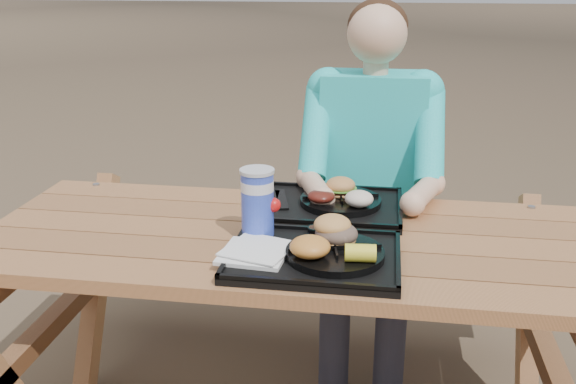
# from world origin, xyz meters

# --- Properties ---
(picnic_table) EXTENTS (1.80, 1.49, 0.75)m
(picnic_table) POSITION_xyz_m (0.00, 0.00, 0.38)
(picnic_table) COLOR #999999
(picnic_table) RESTS_ON ground
(tray_near) EXTENTS (0.45, 0.35, 0.02)m
(tray_near) POSITION_xyz_m (0.10, -0.18, 0.76)
(tray_near) COLOR black
(tray_near) RESTS_ON picnic_table
(tray_far) EXTENTS (0.45, 0.35, 0.02)m
(tray_far) POSITION_xyz_m (0.11, 0.21, 0.76)
(tray_far) COLOR black
(tray_far) RESTS_ON picnic_table
(plate_near) EXTENTS (0.26, 0.26, 0.02)m
(plate_near) POSITION_xyz_m (0.15, -0.18, 0.78)
(plate_near) COLOR black
(plate_near) RESTS_ON tray_near
(plate_far) EXTENTS (0.26, 0.26, 0.02)m
(plate_far) POSITION_xyz_m (0.14, 0.22, 0.78)
(plate_far) COLOR black
(plate_far) RESTS_ON tray_far
(napkin_stack) EXTENTS (0.18, 0.18, 0.02)m
(napkin_stack) POSITION_xyz_m (-0.06, -0.20, 0.78)
(napkin_stack) COLOR white
(napkin_stack) RESTS_ON tray_near
(soda_cup) EXTENTS (0.09, 0.09, 0.18)m
(soda_cup) POSITION_xyz_m (-0.08, -0.06, 0.86)
(soda_cup) COLOR #1934BB
(soda_cup) RESTS_ON tray_near
(condiment_bbq) EXTENTS (0.05, 0.05, 0.03)m
(condiment_bbq) POSITION_xyz_m (0.09, -0.05, 0.78)
(condiment_bbq) COLOR black
(condiment_bbq) RESTS_ON tray_near
(condiment_mustard) EXTENTS (0.04, 0.04, 0.03)m
(condiment_mustard) POSITION_xyz_m (0.15, -0.05, 0.78)
(condiment_mustard) COLOR #FBAA1B
(condiment_mustard) RESTS_ON tray_near
(sandwich) EXTENTS (0.11, 0.11, 0.11)m
(sandwich) POSITION_xyz_m (0.15, -0.12, 0.85)
(sandwich) COLOR #D1904A
(sandwich) RESTS_ON plate_near
(mac_cheese) EXTENTS (0.11, 0.11, 0.05)m
(mac_cheese) POSITION_xyz_m (0.09, -0.23, 0.82)
(mac_cheese) COLOR gold
(mac_cheese) RESTS_ON plate_near
(corn_cob) EXTENTS (0.08, 0.08, 0.05)m
(corn_cob) POSITION_xyz_m (0.22, -0.24, 0.81)
(corn_cob) COLOR yellow
(corn_cob) RESTS_ON plate_near
(cutlery_far) EXTENTS (0.07, 0.18, 0.01)m
(cutlery_far) POSITION_xyz_m (-0.06, 0.23, 0.77)
(cutlery_far) COLOR black
(cutlery_far) RESTS_ON tray_far
(burger) EXTENTS (0.10, 0.10, 0.09)m
(burger) POSITION_xyz_m (0.13, 0.26, 0.83)
(burger) COLOR #C28044
(burger) RESTS_ON plate_far
(baked_beans) EXTENTS (0.09, 0.09, 0.04)m
(baked_beans) POSITION_xyz_m (0.08, 0.17, 0.81)
(baked_beans) COLOR #571911
(baked_beans) RESTS_ON plate_far
(potato_salad) EXTENTS (0.09, 0.09, 0.05)m
(potato_salad) POSITION_xyz_m (0.20, 0.16, 0.81)
(potato_salad) COLOR beige
(potato_salad) RESTS_ON plate_far
(diner) EXTENTS (0.48, 0.84, 1.28)m
(diner) POSITION_xyz_m (0.22, 0.61, 0.64)
(diner) COLOR #1CC5C4
(diner) RESTS_ON ground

